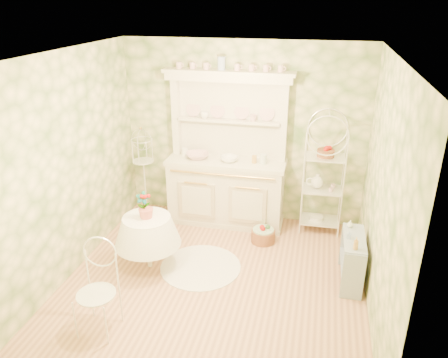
% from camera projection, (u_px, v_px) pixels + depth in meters
% --- Properties ---
extents(floor, '(3.60, 3.60, 0.00)m').
position_uv_depth(floor, '(215.00, 280.00, 5.40)').
color(floor, tan).
rests_on(floor, ground).
extents(ceiling, '(3.60, 3.60, 0.00)m').
position_uv_depth(ceiling, '(213.00, 55.00, 4.35)').
color(ceiling, white).
rests_on(ceiling, floor).
extents(wall_left, '(3.60, 3.60, 0.00)m').
position_uv_depth(wall_left, '(69.00, 167.00, 5.24)').
color(wall_left, '#F8EAB7').
rests_on(wall_left, floor).
extents(wall_right, '(3.60, 3.60, 0.00)m').
position_uv_depth(wall_right, '(383.00, 195.00, 4.51)').
color(wall_right, '#F8EAB7').
rests_on(wall_right, floor).
extents(wall_back, '(3.60, 3.60, 0.00)m').
position_uv_depth(wall_back, '(243.00, 133.00, 6.49)').
color(wall_back, '#F8EAB7').
rests_on(wall_back, floor).
extents(wall_front, '(3.60, 3.60, 0.00)m').
position_uv_depth(wall_front, '(156.00, 272.00, 3.26)').
color(wall_front, '#F8EAB7').
rests_on(wall_front, floor).
extents(kitchen_dresser, '(1.87, 0.61, 2.29)m').
position_uv_depth(kitchen_dresser, '(226.00, 152.00, 6.36)').
color(kitchen_dresser, white).
rests_on(kitchen_dresser, floor).
extents(bakers_rack, '(0.57, 0.41, 1.81)m').
position_uv_depth(bakers_rack, '(324.00, 173.00, 6.22)').
color(bakers_rack, white).
rests_on(bakers_rack, floor).
extents(side_shelf, '(0.35, 0.73, 0.60)m').
position_uv_depth(side_shelf, '(352.00, 260.00, 5.26)').
color(side_shelf, '#A1B1C6').
rests_on(side_shelf, floor).
extents(round_table, '(0.89, 0.89, 0.78)m').
position_uv_depth(round_table, '(148.00, 240.00, 5.52)').
color(round_table, white).
rests_on(round_table, floor).
extents(cafe_chair, '(0.45, 0.45, 0.88)m').
position_uv_depth(cafe_chair, '(96.00, 295.00, 4.43)').
color(cafe_chair, white).
rests_on(cafe_chair, floor).
extents(birdcage_stand, '(0.35, 0.35, 1.35)m').
position_uv_depth(birdcage_stand, '(144.00, 175.00, 6.76)').
color(birdcage_stand, white).
rests_on(birdcage_stand, floor).
extents(floor_basket, '(0.39, 0.39, 0.19)m').
position_uv_depth(floor_basket, '(263.00, 235.00, 6.20)').
color(floor_basket, '#915938').
rests_on(floor_basket, floor).
extents(lace_rug, '(1.27, 1.27, 0.01)m').
position_uv_depth(lace_rug, '(201.00, 267.00, 5.65)').
color(lace_rug, white).
rests_on(lace_rug, floor).
extents(bowl_floral, '(0.43, 0.43, 0.08)m').
position_uv_depth(bowl_floral, '(198.00, 158.00, 6.49)').
color(bowl_floral, white).
rests_on(bowl_floral, kitchen_dresser).
extents(bowl_white, '(0.28, 0.28, 0.08)m').
position_uv_depth(bowl_white, '(229.00, 161.00, 6.36)').
color(bowl_white, white).
rests_on(bowl_white, kitchen_dresser).
extents(cup_left, '(0.15, 0.15, 0.10)m').
position_uv_depth(cup_left, '(205.00, 116.00, 6.39)').
color(cup_left, white).
rests_on(cup_left, kitchen_dresser).
extents(cup_right, '(0.13, 0.13, 0.10)m').
position_uv_depth(cup_right, '(253.00, 119.00, 6.25)').
color(cup_right, white).
rests_on(cup_right, kitchen_dresser).
extents(potted_geranium, '(0.20, 0.16, 0.33)m').
position_uv_depth(potted_geranium, '(144.00, 207.00, 5.35)').
color(potted_geranium, '#3F7238').
rests_on(potted_geranium, round_table).
extents(bottle_amber, '(0.06, 0.06, 0.15)m').
position_uv_depth(bottle_amber, '(356.00, 244.00, 4.88)').
color(bottle_amber, '#C19240').
rests_on(bottle_amber, side_shelf).
extents(bottle_blue, '(0.05, 0.05, 0.10)m').
position_uv_depth(bottle_blue, '(349.00, 235.00, 5.11)').
color(bottle_blue, '#9BB1DF').
rests_on(bottle_blue, side_shelf).
extents(bottle_glass, '(0.08, 0.08, 0.09)m').
position_uv_depth(bottle_glass, '(350.00, 225.00, 5.36)').
color(bottle_glass, silver).
rests_on(bottle_glass, side_shelf).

